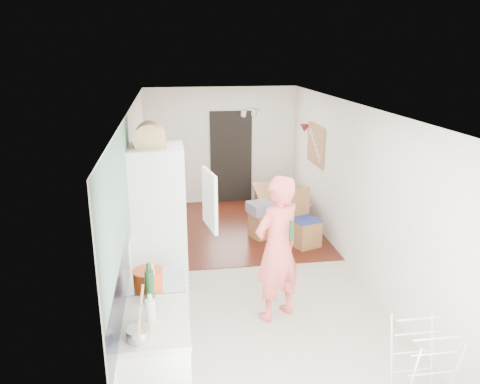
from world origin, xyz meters
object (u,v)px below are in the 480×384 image
object	(u,v)px
dining_table	(281,208)
stool	(261,225)
dining_chair	(306,219)
drying_rack	(422,366)
person	(278,236)

from	to	relation	value
dining_table	stool	bearing A→B (deg)	149.80
dining_chair	drying_rack	bearing A→B (deg)	-110.06
person	dining_chair	bearing A→B (deg)	-144.49
dining_table	drying_rack	world-z (taller)	drying_rack
person	stool	distance (m)	2.72
person	dining_table	size ratio (longest dim) A/B	1.59
person	stool	xyz separation A→B (m)	(0.32, 2.56, -0.86)
person	dining_table	world-z (taller)	person
dining_table	drying_rack	size ratio (longest dim) A/B	1.61
person	drying_rack	bearing A→B (deg)	91.02
stool	drying_rack	bearing A→B (deg)	-80.99
person	dining_chair	world-z (taller)	person
dining_table	dining_chair	distance (m)	1.34
stool	dining_chair	bearing A→B (deg)	-36.34
dining_chair	dining_table	bearing A→B (deg)	74.72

